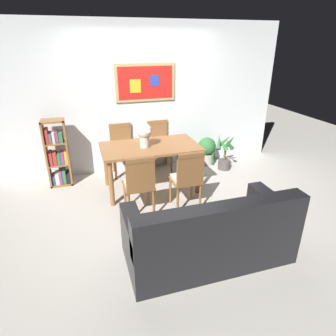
{
  "coord_description": "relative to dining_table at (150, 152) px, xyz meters",
  "views": [
    {
      "loc": [
        -1.13,
        -3.67,
        2.25
      ],
      "look_at": [
        -0.05,
        -0.19,
        0.65
      ],
      "focal_mm": 30.87,
      "sensor_mm": 36.0,
      "label": 1
    }
  ],
  "objects": [
    {
      "name": "dining_chair_far_right",
      "position": [
        0.36,
        0.79,
        -0.12
      ],
      "size": [
        0.4,
        0.41,
        0.91
      ],
      "color": "brown",
      "rests_on": "ground_plane"
    },
    {
      "name": "dining_chair_near_left",
      "position": [
        -0.34,
        -0.75,
        -0.12
      ],
      "size": [
        0.4,
        0.41,
        0.91
      ],
      "color": "brown",
      "rests_on": "ground_plane"
    },
    {
      "name": "dining_table",
      "position": [
        0.0,
        0.0,
        0.0
      ],
      "size": [
        1.52,
        0.86,
        0.75
      ],
      "color": "brown",
      "rests_on": "ground_plane"
    },
    {
      "name": "dining_chair_far_left",
      "position": [
        -0.34,
        0.78,
        -0.12
      ],
      "size": [
        0.4,
        0.41,
        0.91
      ],
      "color": "brown",
      "rests_on": "ground_plane"
    },
    {
      "name": "potted_palm",
      "position": [
        1.53,
        0.37,
        -0.36
      ],
      "size": [
        0.38,
        0.38,
        0.69
      ],
      "color": "#4C4742",
      "rests_on": "ground_plane"
    },
    {
      "name": "leather_couch",
      "position": [
        0.19,
        -1.84,
        -0.34
      ],
      "size": [
        1.8,
        0.84,
        0.84
      ],
      "color": "black",
      "rests_on": "ground_plane"
    },
    {
      "name": "flower_vase",
      "position": [
        -0.09,
        -0.04,
        0.32
      ],
      "size": [
        0.24,
        0.23,
        0.38
      ],
      "color": "beige",
      "rests_on": "dining_table"
    },
    {
      "name": "bookshelf",
      "position": [
        -1.43,
        0.63,
        -0.14
      ],
      "size": [
        0.36,
        0.28,
        1.12
      ],
      "color": "brown",
      "rests_on": "ground_plane"
    },
    {
      "name": "ground_plane",
      "position": [
        0.13,
        -0.5,
        -0.66
      ],
      "size": [
        12.0,
        12.0,
        0.0
      ],
      "primitive_type": "plane",
      "color": "#B7B2A8"
    },
    {
      "name": "dining_chair_near_right",
      "position": [
        0.33,
        -0.78,
        -0.12
      ],
      "size": [
        0.4,
        0.41,
        0.91
      ],
      "color": "brown",
      "rests_on": "ground_plane"
    },
    {
      "name": "wall_back_with_painting",
      "position": [
        0.13,
        0.97,
        0.65
      ],
      "size": [
        5.2,
        0.14,
        2.6
      ],
      "color": "silver",
      "rests_on": "ground_plane"
    },
    {
      "name": "potted_ivy",
      "position": [
        1.32,
        0.72,
        -0.37
      ],
      "size": [
        0.35,
        0.35,
        0.53
      ],
      "color": "#B2ADA3",
      "rests_on": "ground_plane"
    }
  ]
}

